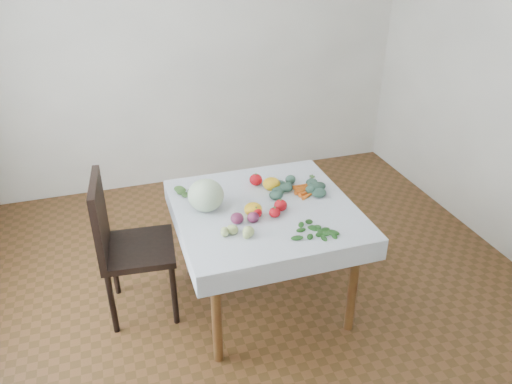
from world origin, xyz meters
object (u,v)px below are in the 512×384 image
(heirloom_back, at_px, (271,184))
(carrot_bunch, at_px, (307,189))
(cabbage, at_px, (206,195))
(table, at_px, (265,221))
(chair, at_px, (122,240))

(heirloom_back, distance_m, carrot_bunch, 0.24)
(cabbage, bearing_deg, table, -13.79)
(cabbage, bearing_deg, chair, 170.57)
(cabbage, bearing_deg, carrot_bunch, 2.27)
(table, xyz_separation_m, carrot_bunch, (0.34, 0.12, 0.12))
(carrot_bunch, bearing_deg, chair, 177.14)
(table, bearing_deg, carrot_bunch, 18.89)
(cabbage, height_order, heirloom_back, cabbage)
(heirloom_back, bearing_deg, table, -119.24)
(cabbage, distance_m, carrot_bunch, 0.71)
(chair, distance_m, cabbage, 0.61)
(table, height_order, cabbage, cabbage)
(heirloom_back, bearing_deg, chair, -178.13)
(chair, relative_size, cabbage, 4.45)
(cabbage, relative_size, carrot_bunch, 1.07)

